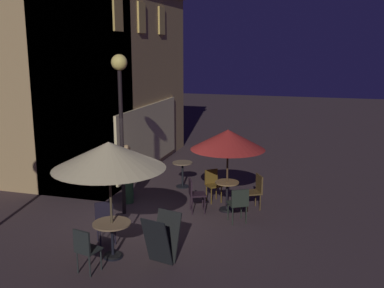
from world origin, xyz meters
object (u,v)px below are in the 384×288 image
cafe_table_0 (112,231)px  cafe_table_2 (183,171)px  patio_umbrella_1 (228,140)px  cafe_chair_4 (255,189)px  street_lamp_near_corner (120,94)px  menu_sandwich_board (162,239)px  cafe_chair_1 (85,247)px  cafe_chair_3 (239,202)px  cafe_table_1 (227,191)px  patio_umbrella_0 (109,156)px  patron_standing_0 (127,174)px  cafe_chair_0 (105,219)px  cafe_chair_5 (213,182)px  cafe_chair_2 (194,192)px

cafe_table_0 → cafe_table_2: cafe_table_2 is taller
patio_umbrella_1 → cafe_chair_4: bearing=-61.6°
street_lamp_near_corner → menu_sandwich_board: 3.89m
patio_umbrella_1 → cafe_table_2: bearing=47.0°
cafe_chair_1 → cafe_chair_3: bearing=-21.9°
patio_umbrella_1 → cafe_chair_4: 1.57m
street_lamp_near_corner → cafe_table_2: size_ratio=5.17×
menu_sandwich_board → cafe_chair_4: 3.80m
cafe_table_1 → patio_umbrella_0: (-3.26, 1.68, 1.62)m
menu_sandwich_board → cafe_table_1: size_ratio=1.24×
cafe_table_0 → cafe_chair_3: (2.50, -2.13, -0.01)m
cafe_table_0 → cafe_chair_1: cafe_chair_1 is taller
menu_sandwich_board → patron_standing_0: patron_standing_0 is taller
cafe_chair_1 → patio_umbrella_1: bearing=-11.4°
menu_sandwich_board → cafe_chair_3: size_ratio=1.10×
cafe_chair_0 → cafe_chair_4: cafe_chair_4 is taller
menu_sandwich_board → cafe_chair_4: (3.55, -1.33, 0.04)m
patio_umbrella_0 → cafe_chair_5: size_ratio=2.72×
patron_standing_0 → cafe_table_2: bearing=88.0°
street_lamp_near_corner → cafe_chair_0: street_lamp_near_corner is taller
cafe_table_1 → cafe_chair_4: size_ratio=0.86×
patio_umbrella_1 → cafe_chair_0: bearing=140.3°
street_lamp_near_corner → cafe_table_0: street_lamp_near_corner is taller
patio_umbrella_0 → cafe_chair_5: (3.90, -1.14, -1.60)m
cafe_table_1 → cafe_chair_0: bearing=140.3°
street_lamp_near_corner → cafe_chair_1: (-3.07, -0.64, -2.55)m
street_lamp_near_corner → cafe_chair_5: bearing=-51.1°
cafe_chair_1 → cafe_chair_2: size_ratio=1.01×
cafe_table_2 → cafe_chair_1: 5.62m
cafe_chair_3 → cafe_chair_5: same height
cafe_chair_4 → patio_umbrella_0: bearing=28.4°
cafe_chair_0 → patron_standing_0: patron_standing_0 is taller
street_lamp_near_corner → patio_umbrella_1: (0.95, -2.50, -1.18)m
street_lamp_near_corner → cafe_chair_2: (0.59, -1.72, -2.53)m
street_lamp_near_corner → cafe_chair_5: street_lamp_near_corner is taller
cafe_chair_1 → cafe_chair_4: (4.39, -2.56, 0.01)m
street_lamp_near_corner → patio_umbrella_0: 2.63m
cafe_chair_3 → patron_standing_0: (0.61, 3.20, 0.27)m
cafe_table_2 → cafe_chair_5: cafe_chair_5 is taller
cafe_chair_3 → cafe_chair_1: bearing=114.2°
cafe_table_2 → cafe_chair_3: bearing=-137.5°
menu_sandwich_board → patio_umbrella_1: patio_umbrella_1 is taller
menu_sandwich_board → cafe_chair_1: (-0.83, 1.22, 0.03)m
cafe_chair_1 → patron_standing_0: patron_standing_0 is taller
street_lamp_near_corner → cafe_chair_3: bearing=-86.5°
menu_sandwich_board → patio_umbrella_1: bearing=1.9°
cafe_table_2 → cafe_chair_1: bearing=178.6°
street_lamp_near_corner → cafe_chair_2: bearing=-71.2°
patio_umbrella_0 → cafe_chair_4: (3.63, -2.37, -1.60)m
menu_sandwich_board → patio_umbrella_0: (-0.08, 1.04, 1.64)m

